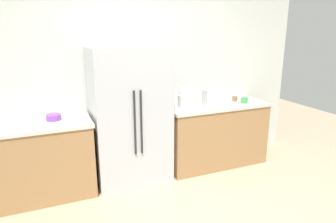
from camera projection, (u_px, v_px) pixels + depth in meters
kitchen_back_panel at (137, 71)px, 4.12m from camera, size 5.08×0.10×2.78m
counter_left at (22, 163)px, 3.46m from camera, size 1.59×0.66×0.91m
counter_right at (214, 134)px, 4.43m from camera, size 1.50×0.66×0.91m
refrigerator at (131, 116)px, 3.85m from camera, size 0.95×0.63×1.74m
toaster at (212, 97)px, 4.19m from camera, size 0.22×0.14×0.22m
rice_cooker at (188, 97)px, 4.07m from camera, size 0.27×0.27×0.30m
cup_a at (244, 100)px, 4.33m from camera, size 0.10×0.10×0.08m
cup_b at (235, 99)px, 4.44m from camera, size 0.08×0.08×0.07m
bowl_b at (54, 117)px, 3.52m from camera, size 0.17×0.17×0.07m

